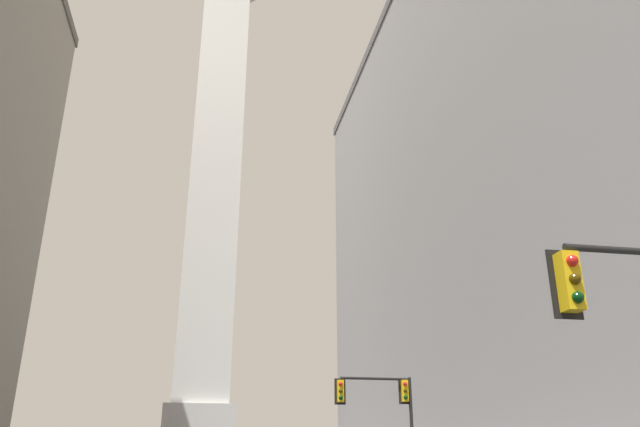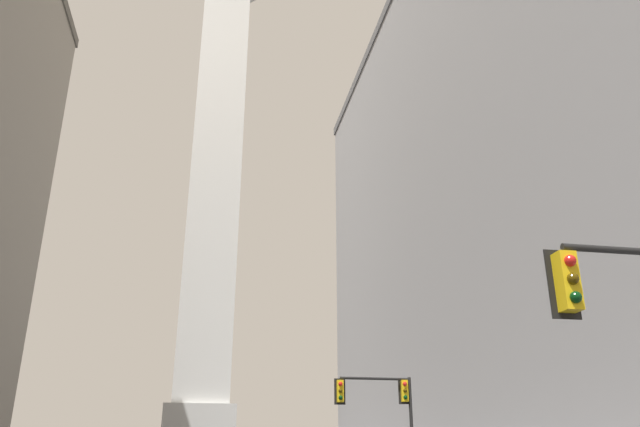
# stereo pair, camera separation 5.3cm
# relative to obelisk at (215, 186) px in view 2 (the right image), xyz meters

# --- Properties ---
(building_right) EXTENTS (24.45, 59.54, 38.36)m
(building_right) POSITION_rel_obelisk_xyz_m (25.88, -33.45, -12.17)
(building_right) COLOR #9E9EA0
(building_right) RESTS_ON ground_plane
(obelisk) EXTENTS (7.19, 7.19, 65.77)m
(obelisk) POSITION_rel_obelisk_xyz_m (0.00, 0.00, 0.00)
(obelisk) COLOR silver
(obelisk) RESTS_ON ground_plane
(traffic_light_mid_right) EXTENTS (4.24, 0.52, 5.36)m
(traffic_light_mid_right) POSITION_rel_obelisk_xyz_m (9.55, -35.94, -27.29)
(traffic_light_mid_right) COLOR black
(traffic_light_mid_right) RESTS_ON ground_plane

